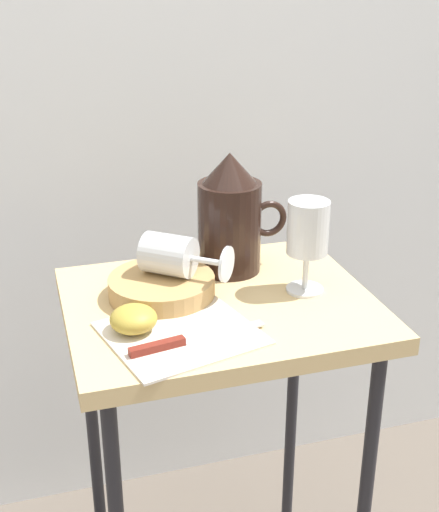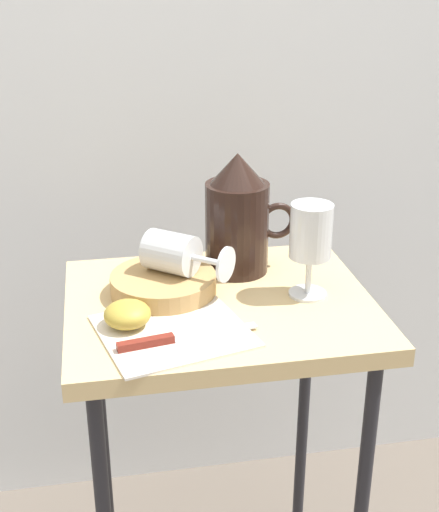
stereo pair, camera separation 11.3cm
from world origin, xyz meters
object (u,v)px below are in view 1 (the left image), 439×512
object	(u,v)px
basket_tray	(162,287)
apple_half_left	(133,319)
wine_glass_tipped_near	(171,255)
knife	(178,342)
wine_glass_upright	(308,233)
pitcher	(230,224)
table	(219,347)

from	to	relation	value
basket_tray	apple_half_left	distance (m)	0.13
wine_glass_tipped_near	knife	xyz separation A→B (m)	(-0.03, -0.18, -0.06)
basket_tray	wine_glass_upright	bearing A→B (deg)	-11.69
pitcher	knife	xyz separation A→B (m)	(-0.15, -0.24, -0.08)
table	knife	world-z (taller)	knife
basket_tray	wine_glass_upright	world-z (taller)	wine_glass_upright
pitcher	table	bearing A→B (deg)	-115.20
wine_glass_tipped_near	table	bearing A→B (deg)	-35.21
table	pitcher	xyz separation A→B (m)	(0.05, 0.11, 0.18)
basket_tray	knife	size ratio (longest dim) A/B	0.83
wine_glass_upright	knife	xyz separation A→B (m)	(-0.25, -0.12, -0.10)
pitcher	wine_glass_tipped_near	size ratio (longest dim) A/B	1.40
table	wine_glass_upright	bearing A→B (deg)	-3.12
wine_glass_tipped_near	apple_half_left	size ratio (longest dim) A/B	2.16
pitcher	apple_half_left	bearing A→B (deg)	-139.13
table	basket_tray	distance (m)	0.15
table	pitcher	distance (m)	0.22
knife	pitcher	bearing A→B (deg)	57.40
wine_glass_upright	wine_glass_tipped_near	bearing A→B (deg)	165.45
apple_half_left	table	bearing A→B (deg)	23.40
basket_tray	wine_glass_tipped_near	bearing A→B (deg)	20.22
wine_glass_tipped_near	wine_glass_upright	bearing A→B (deg)	-14.55
table	wine_glass_tipped_near	world-z (taller)	wine_glass_tipped_near
wine_glass_tipped_near	apple_half_left	bearing A→B (deg)	-126.86
table	wine_glass_upright	xyz separation A→B (m)	(0.15, -0.01, 0.20)
pitcher	basket_tray	bearing A→B (deg)	-153.01
apple_half_left	knife	size ratio (longest dim) A/B	0.33
wine_glass_upright	apple_half_left	distance (m)	0.32
table	apple_half_left	xyz separation A→B (m)	(-0.16, -0.07, 0.11)
table	basket_tray	bearing A→B (deg)	155.10
wine_glass_upright	knife	distance (m)	0.29
wine_glass_tipped_near	knife	distance (m)	0.19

